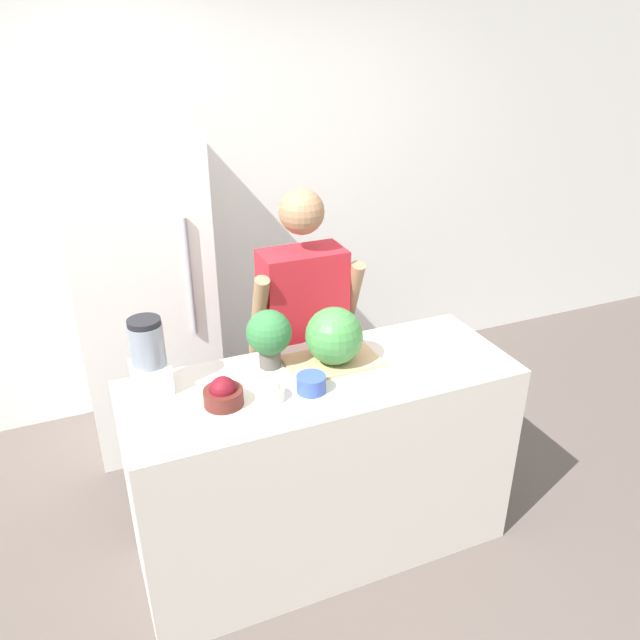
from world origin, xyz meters
name	(u,v)px	position (x,y,z in m)	size (l,w,h in m)	color
ground_plane	(350,591)	(0.00, 0.00, 0.00)	(14.00, 14.00, 0.00)	#564C47
wall_back	(218,199)	(0.00, 1.95, 1.30)	(8.00, 0.06, 2.60)	white
counter_island	(323,465)	(0.00, 0.31, 0.47)	(1.68, 0.62, 0.95)	beige
refrigerator	(142,293)	(-0.56, 1.58, 0.92)	(0.72, 0.67, 1.83)	white
person	(303,345)	(0.11, 0.80, 0.83)	(0.54, 0.26, 1.62)	#4C608C
cutting_board	(332,361)	(0.08, 0.40, 0.95)	(0.40, 0.25, 0.01)	tan
watermelon	(334,336)	(0.08, 0.38, 1.09)	(0.25, 0.25, 0.25)	#3D7F3D
bowl_cherries	(223,394)	(-0.44, 0.27, 0.99)	(0.16, 0.16, 0.12)	#511E19
bowl_cream	(270,391)	(-0.26, 0.23, 0.98)	(0.12, 0.12, 0.09)	beige
bowl_small_blue	(311,384)	(-0.09, 0.22, 0.98)	(0.12, 0.12, 0.07)	#334C9E
blender	(149,357)	(-0.68, 0.48, 1.10)	(0.15, 0.15, 0.32)	silver
potted_plant	(269,335)	(-0.18, 0.48, 1.10)	(0.20, 0.20, 0.26)	#514C47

